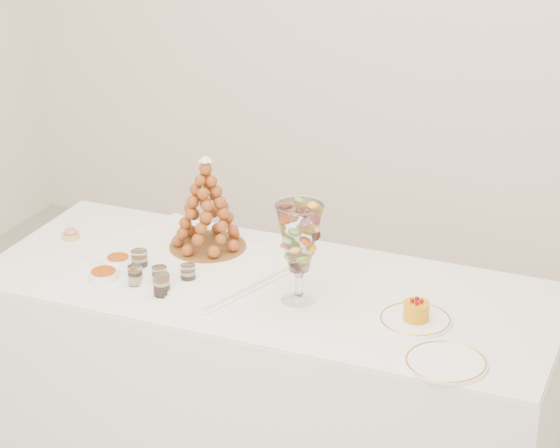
% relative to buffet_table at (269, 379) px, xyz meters
% --- Properties ---
extents(buffet_table, '(2.02, 0.85, 0.76)m').
position_rel_buffet_table_xyz_m(buffet_table, '(0.00, 0.00, 0.00)').
color(buffet_table, white).
rests_on(buffet_table, ground).
extents(lace_tray, '(0.76, 0.65, 0.02)m').
position_rel_buffet_table_xyz_m(lace_tray, '(-0.33, 0.04, 0.39)').
color(lace_tray, white).
rests_on(lace_tray, buffet_table).
extents(macaron_vase, '(0.16, 0.16, 0.34)m').
position_rel_buffet_table_xyz_m(macaron_vase, '(0.14, -0.07, 0.60)').
color(macaron_vase, white).
rests_on(macaron_vase, buffet_table).
extents(cake_plate, '(0.23, 0.23, 0.01)m').
position_rel_buffet_table_xyz_m(cake_plate, '(0.54, -0.05, 0.39)').
color(cake_plate, white).
rests_on(cake_plate, buffet_table).
extents(spare_plate, '(0.25, 0.25, 0.01)m').
position_rel_buffet_table_xyz_m(spare_plate, '(0.71, -0.27, 0.39)').
color(spare_plate, white).
rests_on(spare_plate, buffet_table).
extents(pink_tart, '(0.07, 0.07, 0.04)m').
position_rel_buffet_table_xyz_m(pink_tart, '(-0.84, 0.04, 0.40)').
color(pink_tart, tan).
rests_on(pink_tart, buffet_table).
extents(verrine_a, '(0.07, 0.07, 0.08)m').
position_rel_buffet_table_xyz_m(verrine_a, '(-0.45, -0.10, 0.42)').
color(verrine_a, white).
rests_on(verrine_a, buffet_table).
extents(verrine_b, '(0.06, 0.06, 0.07)m').
position_rel_buffet_table_xyz_m(verrine_b, '(-0.33, -0.17, 0.42)').
color(verrine_b, white).
rests_on(verrine_b, buffet_table).
extents(verrine_c, '(0.06, 0.06, 0.07)m').
position_rel_buffet_table_xyz_m(verrine_c, '(-0.25, -0.11, 0.42)').
color(verrine_c, white).
rests_on(verrine_c, buffet_table).
extents(verrine_d, '(0.06, 0.06, 0.07)m').
position_rel_buffet_table_xyz_m(verrine_d, '(-0.42, -0.19, 0.41)').
color(verrine_d, white).
rests_on(verrine_d, buffet_table).
extents(verrine_e, '(0.06, 0.06, 0.08)m').
position_rel_buffet_table_xyz_m(verrine_e, '(-0.29, -0.22, 0.42)').
color(verrine_e, white).
rests_on(verrine_e, buffet_table).
extents(ramekin_back, '(0.09, 0.09, 0.03)m').
position_rel_buffet_table_xyz_m(ramekin_back, '(-0.55, -0.08, 0.39)').
color(ramekin_back, white).
rests_on(ramekin_back, buffet_table).
extents(ramekin_front, '(0.10, 0.10, 0.03)m').
position_rel_buffet_table_xyz_m(ramekin_front, '(-0.53, -0.20, 0.40)').
color(ramekin_front, white).
rests_on(ramekin_front, buffet_table).
extents(croquembouche, '(0.28, 0.28, 0.35)m').
position_rel_buffet_table_xyz_m(croquembouche, '(-0.31, 0.14, 0.57)').
color(croquembouche, brown).
rests_on(croquembouche, lace_tray).
extents(mousse_cake, '(0.08, 0.08, 0.07)m').
position_rel_buffet_table_xyz_m(mousse_cake, '(0.54, -0.06, 0.42)').
color(mousse_cake, orange).
rests_on(mousse_cake, cake_plate).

